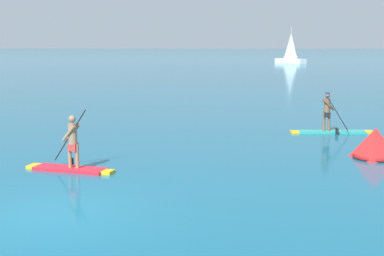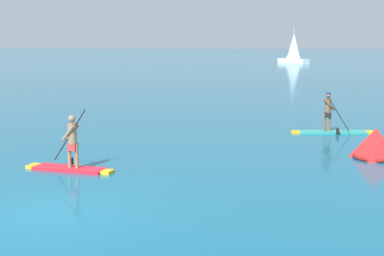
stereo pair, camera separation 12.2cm
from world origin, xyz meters
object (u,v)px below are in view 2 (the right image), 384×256
Objects in this scene: paddleboarder_far_right at (331,124)px; sailboat_right_horizon at (293,59)px; paddleboarder_mid_center at (70,158)px; race_marker_buoy at (375,145)px.

sailboat_right_horizon reaches higher than paddleboarder_far_right.
paddleboarder_mid_center is at bearing -145.06° from paddleboarder_far_right.
paddleboarder_far_right is 69.36m from sailboat_right_horizon.
paddleboarder_mid_center is 1.81× the size of race_marker_buoy.
paddleboarder_far_right is at bearing 95.66° from race_marker_buoy.
sailboat_right_horizon is at bearing 81.02° from paddleboarder_far_right.
paddleboarder_far_right is (9.22, 7.26, -0.01)m from paddleboarder_mid_center.
paddleboarder_far_right reaches higher than race_marker_buoy.
paddleboarder_mid_center is 0.48× the size of sailboat_right_horizon.
sailboat_right_horizon is at bearing 85.05° from race_marker_buoy.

